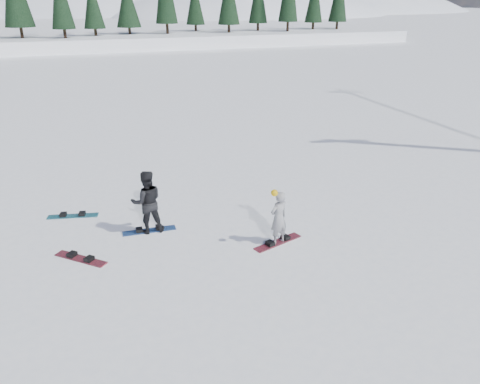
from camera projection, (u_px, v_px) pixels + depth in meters
name	position (u px, v px, depth m)	size (l,w,h in m)	color
ground	(177.00, 252.00, 12.30)	(420.00, 420.00, 0.00)	white
alpine_backdrop	(37.00, 53.00, 177.81)	(412.50, 227.00, 53.20)	white
snowboarder_woman	(279.00, 218.00, 12.45)	(0.63, 0.51, 1.65)	#939397
snowboarder_man	(147.00, 202.00, 13.03)	(0.89, 0.69, 1.83)	black
snowboard_woman	(278.00, 242.00, 12.74)	(1.50, 0.28, 0.03)	maroon
snowboard_man	(149.00, 231.00, 13.38)	(1.50, 0.28, 0.03)	#1A4491
snowboard_loose_b	(81.00, 259.00, 11.95)	(1.50, 0.28, 0.03)	maroon
snowboard_loose_c	(73.00, 216.00, 14.27)	(1.50, 0.28, 0.03)	#187084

